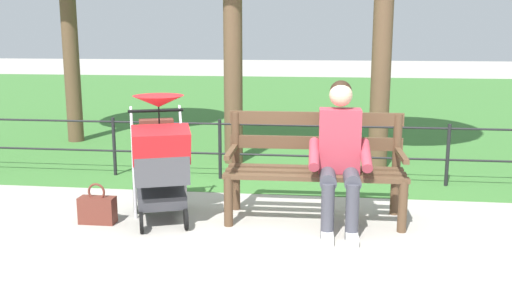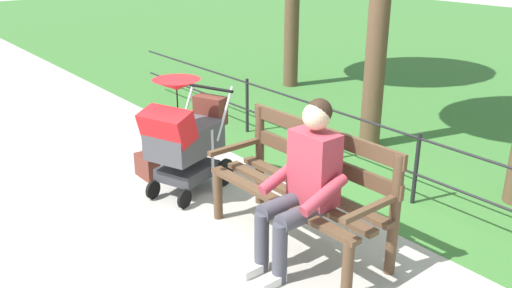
{
  "view_description": "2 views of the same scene",
  "coord_description": "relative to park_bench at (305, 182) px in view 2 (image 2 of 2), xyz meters",
  "views": [
    {
      "loc": [
        -0.58,
        4.89,
        1.68
      ],
      "look_at": [
        0.02,
        0.15,
        0.73
      ],
      "focal_mm": 39.48,
      "sensor_mm": 36.0,
      "label": 1
    },
    {
      "loc": [
        -3.32,
        2.63,
        2.34
      ],
      "look_at": [
        0.05,
        -0.04,
        0.71
      ],
      "focal_mm": 38.2,
      "sensor_mm": 36.0,
      "label": 2
    }
  ],
  "objects": [
    {
      "name": "ground_plane",
      "position": [
        0.48,
        0.12,
        -0.53
      ],
      "size": [
        60.0,
        60.0,
        0.0
      ],
      "primitive_type": "plane",
      "color": "#ADA89E"
    },
    {
      "name": "park_bench",
      "position": [
        0.0,
        0.0,
        0.0
      ],
      "size": [
        1.61,
        0.63,
        0.96
      ],
      "color": "brown",
      "rests_on": "ground"
    },
    {
      "name": "person_on_bench",
      "position": [
        -0.22,
        0.22,
        0.15
      ],
      "size": [
        0.54,
        0.74,
        1.28
      ],
      "color": "#42424C",
      "rests_on": "ground"
    },
    {
      "name": "stroller",
      "position": [
        1.37,
        0.28,
        0.07
      ],
      "size": [
        0.76,
        0.99,
        1.15
      ],
      "color": "black",
      "rests_on": "ground"
    },
    {
      "name": "handbag",
      "position": [
        1.92,
        0.41,
        -0.4
      ],
      "size": [
        0.32,
        0.14,
        0.37
      ],
      "color": "brown",
      "rests_on": "ground"
    },
    {
      "name": "park_fence",
      "position": [
        -0.02,
        -1.26,
        -0.1
      ],
      "size": [
        8.95,
        0.04,
        0.7
      ],
      "color": "black",
      "rests_on": "ground"
    }
  ]
}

